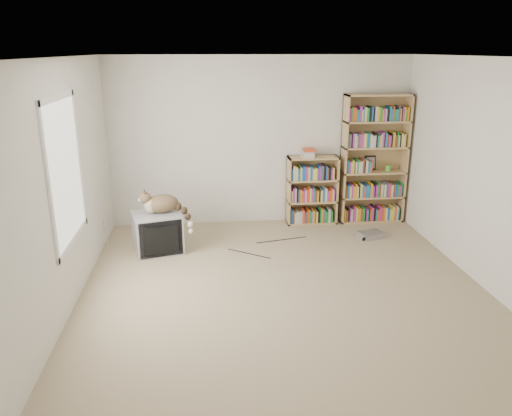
{
  "coord_description": "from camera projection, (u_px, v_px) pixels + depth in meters",
  "views": [
    {
      "loc": [
        -0.83,
        -4.86,
        2.57
      ],
      "look_at": [
        -0.23,
        1.0,
        0.69
      ],
      "focal_mm": 35.0,
      "sensor_mm": 36.0,
      "label": 1
    }
  ],
  "objects": [
    {
      "name": "bookcase_tall",
      "position": [
        373.0,
        163.0,
        7.59
      ],
      "size": [
        0.97,
        0.3,
        1.95
      ],
      "color": "tan",
      "rests_on": "floor"
    },
    {
      "name": "crt_tv",
      "position": [
        157.0,
        232.0,
        6.59
      ],
      "size": [
        0.72,
        0.68,
        0.52
      ],
      "rotation": [
        0.0,
        0.0,
        0.27
      ],
      "color": "#99999B",
      "rests_on": "floor"
    },
    {
      "name": "wall_right",
      "position": [
        497.0,
        179.0,
        5.31
      ],
      "size": [
        0.02,
        5.0,
        2.5
      ],
      "primitive_type": "cube",
      "color": "silver",
      "rests_on": "floor"
    },
    {
      "name": "wall_outlet",
      "position": [
        104.0,
        221.0,
        6.83
      ],
      "size": [
        0.01,
        0.08,
        0.13
      ],
      "primitive_type": "cube",
      "color": "silver",
      "rests_on": "wall_left"
    },
    {
      "name": "cat",
      "position": [
        166.0,
        206.0,
        6.52
      ],
      "size": [
        0.71,
        0.47,
        0.53
      ],
      "rotation": [
        0.0,
        0.0,
        0.25
      ],
      "color": "#3B2B18",
      "rests_on": "crt_tv"
    },
    {
      "name": "green_mug",
      "position": [
        388.0,
        168.0,
        7.62
      ],
      "size": [
        0.08,
        0.08,
        0.09
      ],
      "primitive_type": "cylinder",
      "color": "green",
      "rests_on": "bookcase_tall"
    },
    {
      "name": "bookcase_short",
      "position": [
        312.0,
        192.0,
        7.63
      ],
      "size": [
        0.75,
        0.3,
        1.04
      ],
      "color": "tan",
      "rests_on": "floor"
    },
    {
      "name": "window",
      "position": [
        65.0,
        171.0,
        5.01
      ],
      "size": [
        0.02,
        1.22,
        1.52
      ],
      "primitive_type": "cube",
      "color": "white",
      "rests_on": "wall_left"
    },
    {
      "name": "wall_left",
      "position": [
        61.0,
        191.0,
        4.87
      ],
      "size": [
        0.02,
        5.0,
        2.5
      ],
      "primitive_type": "cube",
      "color": "silver",
      "rests_on": "floor"
    },
    {
      "name": "wall_back",
      "position": [
        261.0,
        142.0,
        7.46
      ],
      "size": [
        4.5,
        0.02,
        2.5
      ],
      "primitive_type": "cube",
      "color": "silver",
      "rests_on": "floor"
    },
    {
      "name": "floor_cables",
      "position": [
        282.0,
        246.0,
        6.82
      ],
      "size": [
        1.2,
        0.7,
        0.01
      ],
      "primitive_type": null,
      "color": "black",
      "rests_on": "floor"
    },
    {
      "name": "ceiling",
      "position": [
        291.0,
        57.0,
        4.71
      ],
      "size": [
        4.5,
        5.0,
        0.02
      ],
      "primitive_type": "cube",
      "color": "white",
      "rests_on": "wall_back"
    },
    {
      "name": "floor",
      "position": [
        286.0,
        295.0,
        5.47
      ],
      "size": [
        4.5,
        5.0,
        0.01
      ],
      "primitive_type": "cube",
      "color": "tan",
      "rests_on": "ground"
    },
    {
      "name": "dvd_player",
      "position": [
        371.0,
        235.0,
        7.13
      ],
      "size": [
        0.4,
        0.34,
        0.08
      ],
      "primitive_type": "cube",
      "rotation": [
        0.0,
        0.0,
        0.31
      ],
      "color": "#A0A0A4",
      "rests_on": "floor"
    },
    {
      "name": "wall_front",
      "position": [
        363.0,
        303.0,
        2.72
      ],
      "size": [
        4.5,
        0.02,
        2.5
      ],
      "primitive_type": "cube",
      "color": "silver",
      "rests_on": "floor"
    },
    {
      "name": "book_stack",
      "position": [
        308.0,
        153.0,
        7.43
      ],
      "size": [
        0.21,
        0.28,
        0.12
      ],
      "primitive_type": "cube",
      "color": "#CD411B",
      "rests_on": "bookcase_short"
    },
    {
      "name": "framed_print",
      "position": [
        370.0,
        163.0,
        7.67
      ],
      "size": [
        0.16,
        0.05,
        0.22
      ],
      "primitive_type": "cube",
      "rotation": [
        -0.17,
        0.0,
        0.0
      ],
      "color": "black",
      "rests_on": "bookcase_tall"
    }
  ]
}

